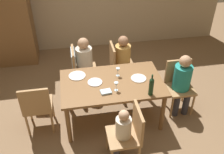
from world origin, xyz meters
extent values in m
plane|color=#846647|center=(0.00, 0.00, 0.00)|extent=(10.00, 10.00, 0.00)
cube|color=brown|center=(-1.91, 2.24, 1.05)|extent=(1.10, 0.56, 2.10)
cube|color=brown|center=(0.00, 0.00, 0.74)|extent=(1.62, 0.98, 0.04)
cylinder|color=brown|center=(-0.74, -0.42, 0.36)|extent=(0.07, 0.07, 0.72)
cylinder|color=brown|center=(0.74, -0.42, 0.36)|extent=(0.07, 0.07, 0.72)
cylinder|color=brown|center=(-0.74, 0.42, 0.36)|extent=(0.07, 0.07, 0.72)
cylinder|color=brown|center=(0.74, 0.42, 0.36)|extent=(0.07, 0.07, 0.72)
cylinder|color=#A87F51|center=(0.56, 1.06, 0.22)|extent=(0.04, 0.04, 0.44)
cylinder|color=#A87F51|center=(0.56, 0.68, 0.22)|extent=(0.04, 0.04, 0.44)
cylinder|color=#A87F51|center=(0.18, 1.06, 0.22)|extent=(0.04, 0.04, 0.44)
cylinder|color=#A87F51|center=(0.18, 0.68, 0.22)|extent=(0.04, 0.04, 0.44)
cube|color=#A87F51|center=(0.37, 0.87, 0.46)|extent=(0.44, 0.44, 0.04)
cube|color=#A87F51|center=(0.17, 0.87, 0.70)|extent=(0.04, 0.44, 0.44)
cylinder|color=#A87F51|center=(-0.18, 1.06, 0.22)|extent=(0.04, 0.04, 0.44)
cylinder|color=#A87F51|center=(-0.18, 0.68, 0.22)|extent=(0.04, 0.04, 0.44)
cylinder|color=#A87F51|center=(-0.56, 1.06, 0.22)|extent=(0.04, 0.04, 0.44)
cylinder|color=#A87F51|center=(-0.56, 0.68, 0.22)|extent=(0.04, 0.04, 0.44)
cube|color=#A87F51|center=(-0.37, 0.87, 0.46)|extent=(0.44, 0.44, 0.04)
cube|color=#A87F51|center=(-0.57, 0.87, 0.70)|extent=(0.04, 0.44, 0.44)
cube|color=#ADC6D6|center=(-0.57, 0.87, 0.72)|extent=(0.07, 0.40, 0.31)
cylinder|color=#A87F51|center=(1.38, -0.19, 0.22)|extent=(0.04, 0.04, 0.44)
cylinder|color=#A87F51|center=(1.00, -0.19, 0.22)|extent=(0.04, 0.04, 0.44)
cylinder|color=#A87F51|center=(1.38, 0.19, 0.22)|extent=(0.04, 0.04, 0.44)
cylinder|color=#A87F51|center=(1.00, 0.19, 0.22)|extent=(0.04, 0.04, 0.44)
cube|color=#A87F51|center=(1.19, 0.00, 0.46)|extent=(0.44, 0.44, 0.04)
cube|color=#A87F51|center=(1.19, 0.20, 0.70)|extent=(0.44, 0.04, 0.44)
cylinder|color=#A87F51|center=(-0.19, -0.68, 0.22)|extent=(0.04, 0.04, 0.44)
cylinder|color=#A87F51|center=(0.19, -0.68, 0.22)|extent=(0.04, 0.04, 0.44)
cube|color=#A87F51|center=(0.00, -0.87, 0.46)|extent=(0.44, 0.44, 0.04)
cube|color=#A87F51|center=(0.20, -0.87, 0.70)|extent=(0.04, 0.44, 0.44)
cylinder|color=#A87F51|center=(-1.38, 0.19, 0.22)|extent=(0.04, 0.04, 0.44)
cylinder|color=#A87F51|center=(-1.00, 0.19, 0.22)|extent=(0.04, 0.04, 0.44)
cylinder|color=#A87F51|center=(-1.38, -0.19, 0.22)|extent=(0.04, 0.04, 0.44)
cylinder|color=#A87F51|center=(-1.00, -0.19, 0.22)|extent=(0.04, 0.04, 0.44)
cube|color=#A87F51|center=(-1.19, 0.00, 0.46)|extent=(0.44, 0.44, 0.04)
cube|color=#A87F51|center=(-1.19, -0.20, 0.70)|extent=(0.44, 0.04, 0.44)
cylinder|color=#33333D|center=(0.50, 0.96, 0.23)|extent=(0.11, 0.11, 0.46)
cylinder|color=#33333D|center=(0.50, 0.78, 0.23)|extent=(0.11, 0.11, 0.46)
cylinder|color=tan|center=(0.37, 0.87, 0.68)|extent=(0.29, 0.29, 0.45)
sphere|color=#996B4C|center=(0.37, 0.87, 1.00)|extent=(0.19, 0.19, 0.19)
cylinder|color=#33333D|center=(-0.22, 0.96, 0.23)|extent=(0.11, 0.11, 0.46)
cylinder|color=#33333D|center=(-0.22, 0.78, 0.23)|extent=(0.11, 0.11, 0.46)
cylinder|color=beige|center=(-0.37, 0.87, 0.69)|extent=(0.30, 0.30, 0.46)
sphere|color=tan|center=(-0.37, 0.87, 1.02)|extent=(0.20, 0.20, 0.20)
cylinder|color=#33333D|center=(1.28, -0.14, 0.23)|extent=(0.11, 0.11, 0.46)
cylinder|color=#33333D|center=(1.10, -0.14, 0.23)|extent=(0.11, 0.11, 0.46)
cylinder|color=teal|center=(1.19, 0.00, 0.69)|extent=(0.30, 0.30, 0.45)
sphere|color=tan|center=(1.19, 0.00, 1.01)|extent=(0.20, 0.20, 0.20)
cylinder|color=#33333D|center=(-0.10, -0.94, 0.23)|extent=(0.08, 0.08, 0.46)
cylinder|color=#33333D|center=(-0.10, -0.81, 0.23)|extent=(0.08, 0.08, 0.46)
cylinder|color=beige|center=(0.00, -0.87, 0.63)|extent=(0.22, 0.22, 0.33)
sphere|color=tan|center=(0.00, -0.87, 0.86)|extent=(0.14, 0.14, 0.14)
cylinder|color=#19381E|center=(0.51, -0.40, 0.88)|extent=(0.07, 0.07, 0.24)
sphere|color=#19381E|center=(0.51, -0.40, 1.01)|extent=(0.07, 0.07, 0.07)
cylinder|color=#19381E|center=(0.51, -0.40, 1.06)|extent=(0.03, 0.03, 0.09)
cylinder|color=silver|center=(0.03, -0.21, 0.76)|extent=(0.06, 0.06, 0.00)
cylinder|color=silver|center=(0.03, -0.21, 0.80)|extent=(0.01, 0.01, 0.07)
cone|color=silver|center=(0.03, -0.21, 0.87)|extent=(0.07, 0.07, 0.07)
cylinder|color=silver|center=(0.13, 0.16, 0.76)|extent=(0.06, 0.06, 0.00)
cylinder|color=silver|center=(0.13, 0.16, 0.80)|extent=(0.01, 0.01, 0.07)
cone|color=silver|center=(0.13, 0.16, 0.87)|extent=(0.07, 0.07, 0.07)
cylinder|color=white|center=(-0.27, 0.04, 0.76)|extent=(0.23, 0.23, 0.01)
cylinder|color=white|center=(-0.53, 0.26, 0.76)|extent=(0.28, 0.28, 0.01)
cylinder|color=white|center=(0.44, 0.02, 0.76)|extent=(0.25, 0.25, 0.01)
cube|color=#ADC6D6|center=(-0.14, -0.24, 0.77)|extent=(0.17, 0.14, 0.03)
cube|color=brown|center=(-1.19, 0.35, 0.11)|extent=(0.29, 0.16, 0.22)
camera|label=1|loc=(-0.58, -3.23, 3.21)|focal=41.36mm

